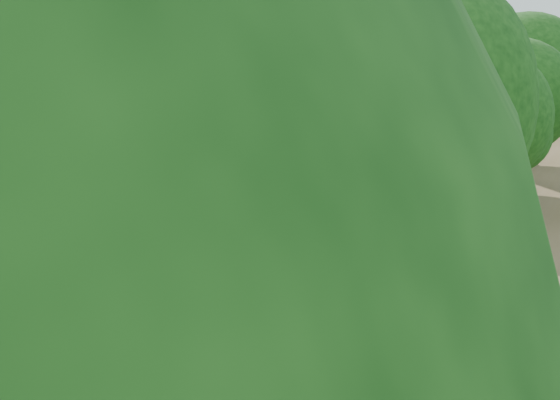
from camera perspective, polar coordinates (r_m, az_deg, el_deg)
The scene contains 9 objects.
trackbed at distance 71.79m, azimuth 18.36°, elevation 5.00°, with size 9.50×170.00×0.28m.
platform at distance 34.27m, azimuth -8.31°, elevation -3.91°, with size 6.40×68.00×0.38m, color #B0A88E.
yellow_stripe at distance 32.64m, azimuth -4.31°, elevation -4.38°, with size 0.55×68.00×0.01m, color gold.
station_building at distance 49.52m, azimuth -6.92°, elevation 6.42°, with size 8.60×6.60×8.00m.
signal_gantry at distance 66.24m, azimuth 18.26°, elevation 8.44°, with size 8.40×0.38×6.20m.
trees_behind_platform at distance 40.44m, azimuth -11.36°, elevation 5.10°, with size 7.82×53.32×7.21m.
train at distance 99.68m, azimuth 20.44°, elevation 8.63°, with size 3.24×151.78×4.76m.
lamppost_far at distance 31.02m, azimuth -8.48°, elevation -1.60°, with size 0.45×0.45×4.52m.
signal_farside at distance 34.14m, azimuth 13.95°, elevation 2.88°, with size 0.37×0.30×6.84m.
Camera 1 is at (14.61, -9.85, 10.86)m, focal length 40.00 mm.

